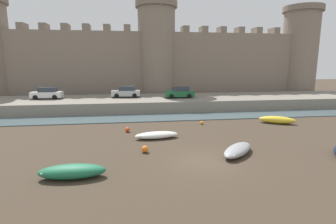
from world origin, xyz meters
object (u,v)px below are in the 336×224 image
car_quay_west (47,93)px  rowboat_midflat_left (238,150)px  rowboat_near_channel_right (72,171)px  rowboat_midflat_right (157,135)px  car_quay_east (180,92)px  car_quay_centre_east (126,92)px  mooring_buoy_off_centre (145,149)px  mooring_buoy_mid_mud (127,130)px  rowboat_near_channel_left (277,120)px  mooring_buoy_near_channel (202,123)px

car_quay_west → rowboat_midflat_left: bearing=-48.3°
car_quay_west → rowboat_near_channel_right: bearing=-71.1°
rowboat_midflat_right → car_quay_east: bearing=72.0°
rowboat_midflat_left → car_quay_centre_east: car_quay_centre_east is taller
mooring_buoy_off_centre → mooring_buoy_mid_mud: mooring_buoy_off_centre is taller
rowboat_midflat_left → rowboat_near_channel_right: size_ratio=0.98×
rowboat_midflat_right → car_quay_east: (4.90, 15.06, 1.98)m
rowboat_near_channel_left → mooring_buoy_near_channel: 8.25m
rowboat_midflat_right → car_quay_west: 21.60m
mooring_buoy_mid_mud → car_quay_centre_east: (-0.26, 14.31, 2.06)m
car_quay_centre_east → car_quay_west: same height
rowboat_near_channel_left → rowboat_midflat_right: (-13.52, -3.85, -0.10)m
rowboat_near_channel_right → mooring_buoy_off_centre: size_ratio=7.32×
rowboat_midflat_right → car_quay_east: size_ratio=0.94×
rowboat_midflat_right → mooring_buoy_near_channel: (5.31, 4.57, -0.13)m
car_quay_west → mooring_buoy_off_centre: bearing=-58.1°
rowboat_near_channel_right → mooring_buoy_mid_mud: bearing=72.8°
rowboat_near_channel_right → car_quay_east: 24.71m
mooring_buoy_near_channel → rowboat_midflat_right: bearing=-139.3°
rowboat_near_channel_left → car_quay_west: 30.12m
mooring_buoy_off_centre → mooring_buoy_mid_mud: size_ratio=1.09×
rowboat_midflat_left → mooring_buoy_near_channel: bearing=90.4°
rowboat_near_channel_left → car_quay_centre_east: bearing=141.5°
rowboat_near_channel_left → car_quay_east: (-8.62, 11.21, 1.88)m
rowboat_midflat_left → mooring_buoy_mid_mud: 10.80m
rowboat_near_channel_right → mooring_buoy_mid_mud: (3.03, 9.76, -0.18)m
car_quay_east → rowboat_near_channel_left: bearing=-52.4°
rowboat_midflat_right → mooring_buoy_off_centre: bearing=-109.0°
rowboat_near_channel_left → rowboat_midflat_left: size_ratio=1.03×
rowboat_near_channel_right → car_quay_east: bearing=64.9°
rowboat_midflat_right → car_quay_centre_east: bearing=99.4°
rowboat_midflat_right → car_quay_west: bearing=129.6°
car_quay_west → mooring_buoy_near_channel: bearing=-32.3°
mooring_buoy_off_centre → car_quay_east: bearing=71.8°
rowboat_near_channel_left → rowboat_midflat_right: bearing=-164.1°
rowboat_near_channel_left → mooring_buoy_mid_mud: (-16.05, -1.34, -0.18)m
rowboat_midflat_right → car_quay_east: 15.96m
rowboat_near_channel_left → car_quay_west: car_quay_west is taller
rowboat_near_channel_left → rowboat_midflat_right: size_ratio=0.99×
car_quay_centre_east → mooring_buoy_off_centre: bearing=-85.5°
car_quay_east → rowboat_midflat_left: bearing=-88.7°
rowboat_midflat_left → mooring_buoy_off_centre: (-6.57, 1.35, -0.09)m
rowboat_near_channel_left → rowboat_near_channel_right: (-19.08, -11.10, -0.00)m
rowboat_midflat_right → mooring_buoy_near_channel: size_ratio=10.73×
mooring_buoy_off_centre → car_quay_centre_east: (-1.58, 20.33, 2.04)m
rowboat_midflat_right → mooring_buoy_mid_mud: (-2.53, 2.51, -0.08)m
car_quay_west → car_quay_centre_east: bearing=1.3°
mooring_buoy_mid_mud → car_quay_east: bearing=59.4°
mooring_buoy_off_centre → mooring_buoy_near_channel: 10.37m
mooring_buoy_mid_mud → mooring_buoy_near_channel: (7.84, 2.05, -0.06)m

